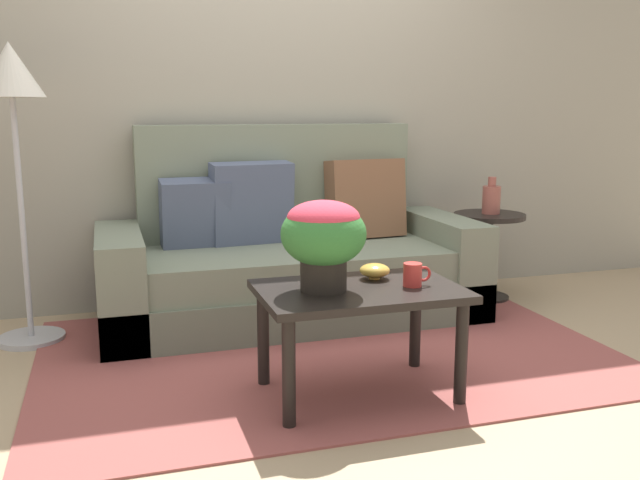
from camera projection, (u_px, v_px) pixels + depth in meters
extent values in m
plane|color=tan|center=(325.00, 351.00, 3.53)|extent=(14.00, 14.00, 0.00)
cube|color=gray|center=(270.00, 64.00, 4.31)|extent=(6.40, 0.12, 2.96)
cube|color=#994C47|center=(327.00, 353.00, 3.49)|extent=(2.80, 1.89, 0.01)
cube|color=#626B59|center=(293.00, 299.00, 4.04)|extent=(2.15, 0.90, 0.23)
cube|color=slate|center=(293.00, 265.00, 3.98)|extent=(1.67, 0.81, 0.19)
cube|color=slate|center=(276.00, 198.00, 4.28)|extent=(1.67, 0.16, 0.90)
cube|color=slate|center=(121.00, 284.00, 3.73)|extent=(0.24, 0.90, 0.56)
cube|color=slate|center=(442.00, 261.00, 4.29)|extent=(0.24, 0.90, 0.56)
cube|color=brown|center=(365.00, 198.00, 4.29)|extent=(0.49, 0.25, 0.49)
cube|color=#4C5670|center=(195.00, 213.00, 3.98)|extent=(0.39, 0.23, 0.41)
cube|color=#4C5670|center=(252.00, 203.00, 4.08)|extent=(0.49, 0.24, 0.49)
cylinder|color=black|center=(289.00, 374.00, 2.64)|extent=(0.05, 0.05, 0.44)
cylinder|color=black|center=(461.00, 354.00, 2.85)|extent=(0.05, 0.05, 0.44)
cylinder|color=black|center=(263.00, 338.00, 3.05)|extent=(0.05, 0.05, 0.44)
cylinder|color=black|center=(415.00, 323.00, 3.27)|extent=(0.05, 0.05, 0.44)
cube|color=black|center=(359.00, 291.00, 2.91)|extent=(0.84, 0.55, 0.03)
cylinder|color=black|center=(486.00, 297.00, 4.48)|extent=(0.29, 0.29, 0.03)
cylinder|color=black|center=(488.00, 257.00, 4.43)|extent=(0.05, 0.05, 0.50)
cylinder|color=black|center=(489.00, 216.00, 4.38)|extent=(0.45, 0.45, 0.03)
cylinder|color=#B2B2B7|center=(32.00, 338.00, 3.68)|extent=(0.34, 0.34, 0.03)
cylinder|color=#B2B2B7|center=(22.00, 220.00, 3.56)|extent=(0.03, 0.03, 1.24)
cone|color=beige|center=(10.00, 69.00, 3.42)|extent=(0.32, 0.32, 0.27)
cylinder|color=black|center=(323.00, 273.00, 2.84)|extent=(0.19, 0.19, 0.15)
ellipsoid|color=#337533|center=(323.00, 234.00, 2.81)|extent=(0.35, 0.35, 0.26)
ellipsoid|color=#DB384C|center=(324.00, 218.00, 2.80)|extent=(0.30, 0.30, 0.14)
cylinder|color=red|center=(413.00, 275.00, 2.91)|extent=(0.08, 0.08, 0.10)
torus|color=red|center=(424.00, 274.00, 2.93)|extent=(0.07, 0.01, 0.07)
cylinder|color=gold|center=(375.00, 277.00, 3.05)|extent=(0.05, 0.05, 0.02)
ellipsoid|color=gold|center=(375.00, 270.00, 3.04)|extent=(0.13, 0.13, 0.06)
cylinder|color=#934C42|center=(491.00, 200.00, 4.37)|extent=(0.11, 0.11, 0.17)
cylinder|color=#934C42|center=(492.00, 181.00, 4.34)|extent=(0.05, 0.05, 0.06)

